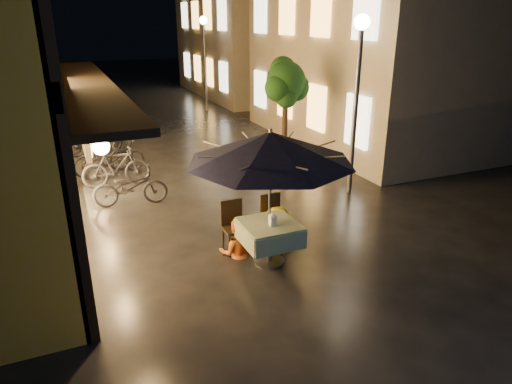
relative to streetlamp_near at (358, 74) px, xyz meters
name	(u,v)px	position (x,y,z in m)	size (l,w,h in m)	color
ground	(276,248)	(-3.00, -2.00, -2.92)	(90.00, 90.00, 0.00)	black
east_building_near	(391,40)	(4.49, 4.50, 0.49)	(7.30, 9.30, 6.80)	#9D967C
east_building_far	(259,27)	(4.49, 16.00, 0.74)	(7.30, 10.30, 7.30)	#9D967C
street_tree	(286,84)	(-0.59, 2.51, -0.50)	(1.43, 1.20, 3.15)	black
streetlamp_near	(358,74)	(0.00, 0.00, 0.00)	(0.36, 0.36, 4.23)	#59595E
streetlamp_far	(204,47)	(0.00, 12.00, 0.00)	(0.36, 0.36, 4.23)	#59595E
cafe_table	(269,233)	(-3.36, -2.45, -2.33)	(0.99, 0.99, 0.78)	#59595E
patio_umbrella	(270,147)	(-3.36, -2.45, -0.77)	(2.85, 2.85, 2.46)	#59595E
cafe_chair_left	(234,223)	(-3.76, -1.71, -2.38)	(0.42, 0.42, 0.97)	black
cafe_chair_right	(272,216)	(-2.96, -1.71, -2.38)	(0.42, 0.42, 0.97)	black
table_lantern	(273,218)	(-3.36, -2.57, -2.00)	(0.16, 0.16, 0.25)	white
person_orange	(236,221)	(-3.79, -1.92, -2.24)	(0.66, 0.52, 1.36)	orange
person_yellow	(278,208)	(-2.93, -1.89, -2.15)	(0.99, 0.57, 1.53)	yellow
bicycle_0	(130,187)	(-5.21, 1.31, -2.47)	(0.59, 1.70, 0.90)	black
bicycle_1	(116,167)	(-5.33, 2.76, -2.40)	(0.49, 1.74, 1.04)	black
bicycle_2	(114,159)	(-5.27, 3.67, -2.43)	(0.64, 1.85, 0.97)	black
bicycle_3	(102,157)	(-5.57, 3.94, -2.41)	(0.47, 1.68, 1.01)	black
bicycle_4	(89,141)	(-5.74, 6.17, -2.47)	(0.59, 1.69, 0.89)	black
bicycle_5	(94,139)	(-5.60, 6.07, -2.38)	(0.50, 1.78, 1.07)	black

